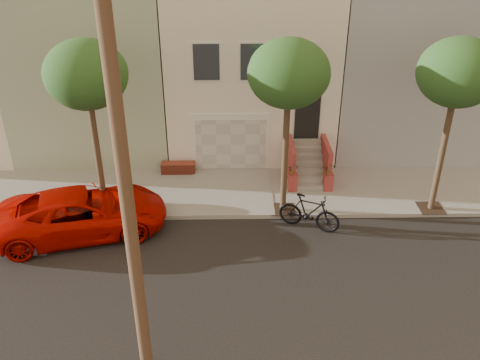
{
  "coord_description": "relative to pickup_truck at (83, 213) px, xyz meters",
  "views": [
    {
      "loc": [
        -0.85,
        -12.24,
        10.24
      ],
      "look_at": [
        -0.59,
        3.0,
        1.89
      ],
      "focal_mm": 38.61,
      "sensor_mm": 36.0,
      "label": 1
    }
  ],
  "objects": [
    {
      "name": "house_row",
      "position": [
        5.99,
        8.4,
        2.86
      ],
      "size": [
        33.1,
        11.7,
        7.0
      ],
      "color": "silver",
      "rests_on": "sidewalk"
    },
    {
      "name": "pickup_truck",
      "position": [
        0.0,
        0.0,
        0.0
      ],
      "size": [
        6.15,
        3.94,
        1.58
      ],
      "primitive_type": "imported",
      "rotation": [
        0.0,
        0.0,
        1.82
      ],
      "color": "#BA0800",
      "rests_on": "ground"
    },
    {
      "name": "motorcycle",
      "position": [
        7.8,
        0.09,
        -0.13
      ],
      "size": [
        2.25,
        1.45,
        1.32
      ],
      "primitive_type": "imported",
      "rotation": [
        0.0,
        0.0,
        1.16
      ],
      "color": "black",
      "rests_on": "ground"
    },
    {
      "name": "tree_left",
      "position": [
        0.49,
        1.11,
        4.47
      ],
      "size": [
        2.7,
        2.57,
        6.3
      ],
      "color": "#2D2116",
      "rests_on": "sidewalk"
    },
    {
      "name": "tree_mid",
      "position": [
        6.99,
        1.11,
        4.47
      ],
      "size": [
        2.7,
        2.57,
        6.3
      ],
      "color": "#2D2116",
      "rests_on": "sidewalk"
    },
    {
      "name": "ground",
      "position": [
        5.99,
        -2.79,
        -0.79
      ],
      "size": [
        90.0,
        90.0,
        0.0
      ],
      "primitive_type": "plane",
      "color": "black",
      "rests_on": "ground"
    },
    {
      "name": "sidewalk",
      "position": [
        5.99,
        2.56,
        -0.71
      ],
      "size": [
        40.0,
        3.7,
        0.15
      ],
      "primitive_type": "cube",
      "color": "gray",
      "rests_on": "ground"
    },
    {
      "name": "tree_right",
      "position": [
        12.49,
        1.11,
        4.47
      ],
      "size": [
        2.7,
        2.57,
        6.3
      ],
      "color": "#2D2116",
      "rests_on": "sidewalk"
    }
  ]
}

